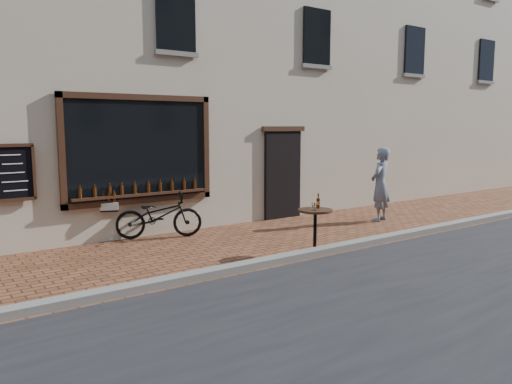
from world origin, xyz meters
TOP-DOWN VIEW (x-y plane):
  - ground at (0.00, 0.00)m, footprint 90.00×90.00m
  - kerb at (0.00, 0.20)m, footprint 90.00×0.25m
  - shop_building at (0.00, 6.50)m, footprint 28.00×6.20m
  - cargo_bicycle at (-1.65, 3.21)m, footprint 2.12×1.29m
  - bistro_table at (0.18, 0.35)m, footprint 0.63×0.63m
  - pedestrian at (3.60, 1.75)m, footprint 0.77×0.63m

SIDE VIEW (x-z plane):
  - ground at x=0.00m, z-range 0.00..0.00m
  - kerb at x=0.00m, z-range 0.00..0.12m
  - cargo_bicycle at x=-1.65m, z-range -0.02..0.98m
  - bistro_table at x=0.18m, z-range 0.04..1.13m
  - pedestrian at x=3.60m, z-range 0.00..1.81m
  - shop_building at x=0.00m, z-range 0.00..10.00m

